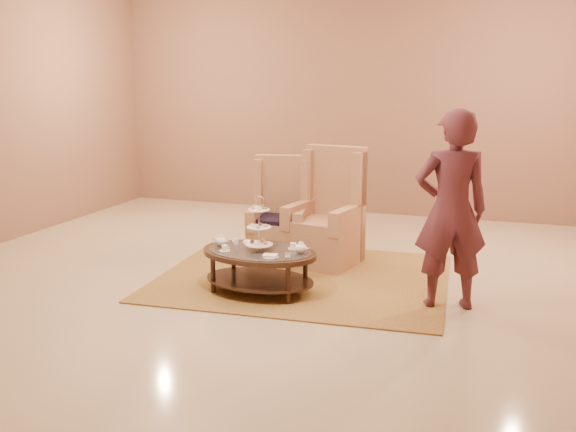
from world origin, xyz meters
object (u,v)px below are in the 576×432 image
(tea_table, at_px, (259,258))
(armchair_right, at_px, (327,225))
(armchair_left, at_px, (280,225))
(person, at_px, (451,211))

(tea_table, bearing_deg, armchair_right, 79.12)
(armchair_left, xyz_separation_m, person, (2.04, -1.07, 0.52))
(tea_table, xyz_separation_m, armchair_left, (-0.22, 1.26, 0.05))
(armchair_right, xyz_separation_m, person, (1.45, -1.07, 0.48))
(tea_table, xyz_separation_m, armchair_right, (0.36, 1.26, 0.09))
(tea_table, distance_m, armchair_left, 1.28)
(tea_table, relative_size, person, 0.68)
(tea_table, relative_size, armchair_right, 0.93)
(armchair_left, height_order, armchair_right, armchair_right)
(armchair_left, height_order, person, person)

